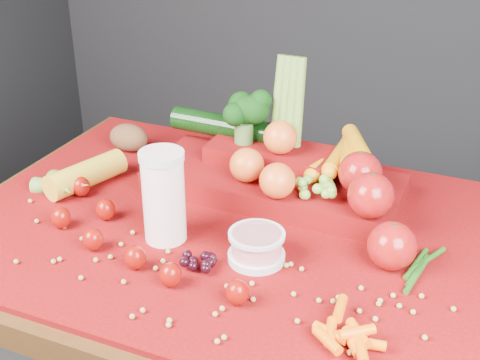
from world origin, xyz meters
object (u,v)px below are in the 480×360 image
at_px(table, 236,271).
at_px(produce_mound, 288,170).
at_px(milk_glass, 164,193).
at_px(yogurt_bowl, 257,246).

height_order(table, produce_mound, produce_mound).
distance_m(milk_glass, produce_mound, 0.29).
xyz_separation_m(yogurt_bowl, produce_mound, (-0.03, 0.24, 0.03)).
distance_m(yogurt_bowl, produce_mound, 0.25).
bearing_deg(produce_mound, table, -108.32).
bearing_deg(yogurt_bowl, milk_glass, -179.96).
height_order(yogurt_bowl, produce_mound, produce_mound).
xyz_separation_m(table, milk_glass, (-0.10, -0.09, 0.20)).
bearing_deg(produce_mound, milk_glass, -121.63).
relative_size(table, milk_glass, 6.29).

